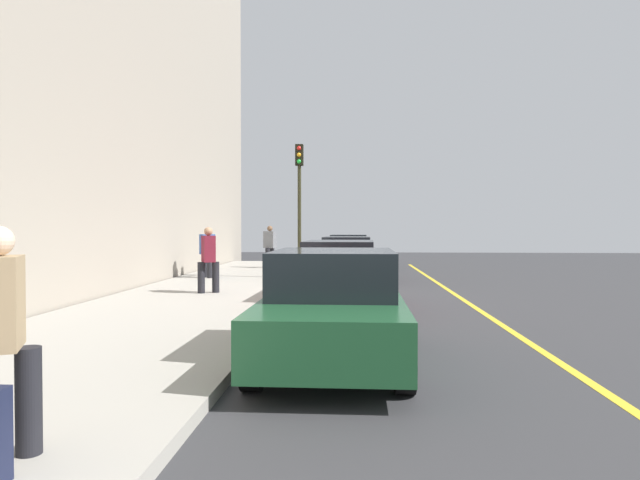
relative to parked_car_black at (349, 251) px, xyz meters
The scene contains 13 objects.
ground_plane 11.37m from the parked_car_black, ahead, with size 56.00×56.00×0.00m, color #333335.
sidewalk 11.90m from the parked_car_black, 17.18° to the right, with size 28.00×4.60×0.15m, color #A39E93.
building_facade 14.61m from the parked_car_black, 28.88° to the right, with size 32.00×0.80×15.00m, color #9E9384.
lane_stripe_centre 11.76m from the parked_car_black, 14.77° to the left, with size 28.00×0.14×0.01m, color gold.
snow_bank_curb 10.03m from the parked_car_black, ahead, with size 8.54×0.56×0.22m, color white.
parked_car_black is the anchor object (origin of this frame).
parked_car_maroon 6.06m from the parked_car_black, ahead, with size 4.39×1.94×1.51m.
parked_car_red 12.35m from the parked_car_black, ahead, with size 4.70×2.01×1.51m.
parked_car_green 18.06m from the parked_car_black, ahead, with size 4.20×1.93×1.51m.
pedestrian_burgundy_coat 11.86m from the parked_car_black, 17.17° to the right, with size 0.54×0.52×1.69m.
pedestrian_blue_coat 8.37m from the parked_car_black, 34.02° to the right, with size 0.51×0.53×1.68m.
pedestrian_grey_coat 3.90m from the parked_car_black, 58.12° to the right, with size 0.56×0.55×1.76m.
traffic_light_pole 7.39m from the parked_car_black, 13.15° to the right, with size 0.35×0.26×4.45m.
Camera 1 is at (14.26, 0.43, 1.81)m, focal length 31.73 mm.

